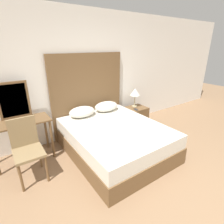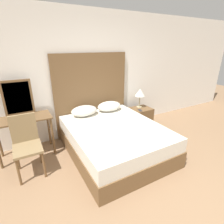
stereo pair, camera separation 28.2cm
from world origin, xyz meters
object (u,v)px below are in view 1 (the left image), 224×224
object	(u,v)px
bed	(115,139)
nightstand	(136,116)
phone_on_nightstand	(136,109)
table_lamp	(135,92)
vanity_desk	(21,129)
chair	(27,146)
phone_on_bed	(92,125)

from	to	relation	value
bed	nightstand	world-z (taller)	bed
nightstand	phone_on_nightstand	distance (m)	0.29
nightstand	table_lamp	bearing A→B (deg)	78.35
bed	vanity_desk	size ratio (longest dim) A/B	2.08
bed	chair	bearing A→B (deg)	171.23
nightstand	chair	bearing A→B (deg)	-169.48
table_lamp	chair	distance (m)	2.79
phone_on_bed	table_lamp	xyz separation A→B (m)	(1.56, 0.56, 0.29)
bed	chair	distance (m)	1.54
bed	chair	xyz separation A→B (m)	(-1.50, 0.23, 0.27)
phone_on_bed	vanity_desk	distance (m)	1.23
phone_on_bed	phone_on_nightstand	world-z (taller)	phone_on_bed
chair	phone_on_bed	bearing A→B (deg)	1.58
nightstand	phone_on_bed	bearing A→B (deg)	-163.11
table_lamp	nightstand	bearing A→B (deg)	-101.65
bed	phone_on_nightstand	world-z (taller)	bed
phone_on_bed	phone_on_nightstand	size ratio (longest dim) A/B	1.00
vanity_desk	phone_on_nightstand	bearing A→B (deg)	-2.14
phone_on_nightstand	chair	distance (m)	2.62
nightstand	chair	size ratio (longest dim) A/B	0.55
bed	table_lamp	size ratio (longest dim) A/B	4.16
vanity_desk	phone_on_bed	bearing A→B (deg)	-21.72
nightstand	phone_on_nightstand	size ratio (longest dim) A/B	3.28
table_lamp	vanity_desk	xyz separation A→B (m)	(-2.71, -0.10, -0.23)
bed	vanity_desk	xyz separation A→B (m)	(-1.49, 0.72, 0.35)
table_lamp	vanity_desk	bearing A→B (deg)	-177.87
phone_on_bed	bed	bearing A→B (deg)	-37.03
bed	phone_on_nightstand	xyz separation A→B (m)	(1.09, 0.62, 0.20)
phone_on_bed	phone_on_nightstand	bearing A→B (deg)	14.03
bed	vanity_desk	bearing A→B (deg)	154.29
vanity_desk	table_lamp	bearing A→B (deg)	2.13
bed	table_lamp	distance (m)	1.57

